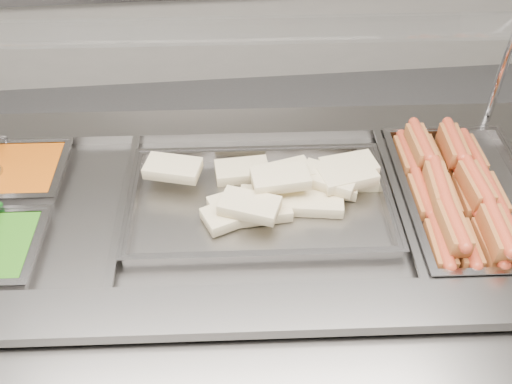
{
  "coord_description": "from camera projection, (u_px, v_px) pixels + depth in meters",
  "views": [
    {
      "loc": [
        -0.06,
        -0.88,
        2.07
      ],
      "look_at": [
        0.05,
        0.29,
        0.98
      ],
      "focal_mm": 40.0,
      "sensor_mm": 36.0,
      "label": 1
    }
  ],
  "objects": [
    {
      "name": "steam_counter",
      "position": [
        240.0,
        301.0,
        1.95
      ],
      "size": [
        2.06,
        1.01,
        0.96
      ],
      "color": "slate",
      "rests_on": "ground"
    },
    {
      "name": "sneeze_guard",
      "position": [
        233.0,
        33.0,
        1.53
      ],
      "size": [
        1.78,
        0.42,
        0.47
      ],
      "color": "silver",
      "rests_on": "steam_counter"
    },
    {
      "name": "tortilla_wraps",
      "position": [
        284.0,
        187.0,
        1.64
      ],
      "size": [
        0.71,
        0.32,
        0.1
      ],
      "color": "beige",
      "rests_on": "pan_wraps"
    },
    {
      "name": "pan_beans",
      "position": [
        12.0,
        180.0,
        1.74
      ],
      "size": [
        0.34,
        0.28,
        0.11
      ],
      "color": "gray",
      "rests_on": "steam_counter"
    },
    {
      "name": "hotdogs_in_buns",
      "position": [
        460.0,
        194.0,
        1.63
      ],
      "size": [
        0.34,
        0.57,
        0.13
      ],
      "color": "brown",
      "rests_on": "pan_hotdogs"
    },
    {
      "name": "pan_hotdogs",
      "position": [
        465.0,
        204.0,
        1.67
      ],
      "size": [
        0.4,
        0.61,
        0.11
      ],
      "color": "gray",
      "rests_on": "steam_counter"
    },
    {
      "name": "pan_wraps",
      "position": [
        260.0,
        205.0,
        1.64
      ],
      "size": [
        0.75,
        0.47,
        0.07
      ],
      "color": "gray",
      "rests_on": "steam_counter"
    }
  ]
}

